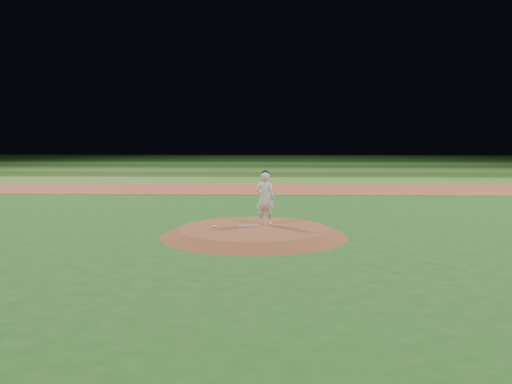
# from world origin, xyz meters

# --- Properties ---
(ground) EXTENTS (120.00, 120.00, 0.00)m
(ground) POSITION_xyz_m (0.00, 0.00, 0.00)
(ground) COLOR #21551B
(ground) RESTS_ON ground
(infield_dirt_band) EXTENTS (70.00, 6.00, 0.02)m
(infield_dirt_band) POSITION_xyz_m (0.00, 14.00, 0.01)
(infield_dirt_band) COLOR brown
(infield_dirt_band) RESTS_ON ground
(outfield_stripe_0) EXTENTS (70.00, 5.00, 0.02)m
(outfield_stripe_0) POSITION_xyz_m (0.00, 19.50, 0.01)
(outfield_stripe_0) COLOR #427329
(outfield_stripe_0) RESTS_ON ground
(outfield_stripe_1) EXTENTS (70.00, 5.00, 0.02)m
(outfield_stripe_1) POSITION_xyz_m (0.00, 24.50, 0.01)
(outfield_stripe_1) COLOR #214415
(outfield_stripe_1) RESTS_ON ground
(outfield_stripe_2) EXTENTS (70.00, 5.00, 0.02)m
(outfield_stripe_2) POSITION_xyz_m (0.00, 29.50, 0.01)
(outfield_stripe_2) COLOR #376725
(outfield_stripe_2) RESTS_ON ground
(outfield_stripe_3) EXTENTS (70.00, 5.00, 0.02)m
(outfield_stripe_3) POSITION_xyz_m (0.00, 34.50, 0.01)
(outfield_stripe_3) COLOR #234A18
(outfield_stripe_3) RESTS_ON ground
(outfield_stripe_4) EXTENTS (70.00, 5.00, 0.02)m
(outfield_stripe_4) POSITION_xyz_m (0.00, 39.50, 0.01)
(outfield_stripe_4) COLOR #356E28
(outfield_stripe_4) RESTS_ON ground
(outfield_stripe_5) EXTENTS (70.00, 5.00, 0.02)m
(outfield_stripe_5) POSITION_xyz_m (0.00, 44.50, 0.01)
(outfield_stripe_5) COLOR #1C4F19
(outfield_stripe_5) RESTS_ON ground
(pitchers_mound) EXTENTS (5.50, 5.50, 0.25)m
(pitchers_mound) POSITION_xyz_m (0.00, 0.00, 0.12)
(pitchers_mound) COLOR brown
(pitchers_mound) RESTS_ON ground
(pitching_rubber) EXTENTS (0.64, 0.33, 0.03)m
(pitching_rubber) POSITION_xyz_m (-0.16, 0.30, 0.27)
(pitching_rubber) COLOR silver
(pitching_rubber) RESTS_ON pitchers_mound
(rosin_bag) EXTENTS (0.12, 0.12, 0.07)m
(rosin_bag) POSITION_xyz_m (-1.15, -0.00, 0.28)
(rosin_bag) COLOR silver
(rosin_bag) RESTS_ON pitchers_mound
(pitcher_on_mound) EXTENTS (0.66, 0.52, 1.66)m
(pitcher_on_mound) POSITION_xyz_m (0.32, 0.67, 1.07)
(pitcher_on_mound) COLOR white
(pitcher_on_mound) RESTS_ON pitchers_mound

